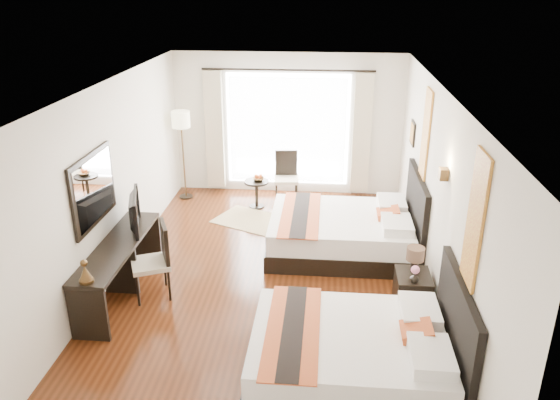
# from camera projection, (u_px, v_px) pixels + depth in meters

# --- Properties ---
(floor) EXTENTS (4.50, 7.50, 0.01)m
(floor) POSITION_uv_depth(u_px,v_px,m) (267.00, 285.00, 7.84)
(floor) COLOR #3A190A
(floor) RESTS_ON ground
(ceiling) EXTENTS (4.50, 7.50, 0.02)m
(ceiling) POSITION_uv_depth(u_px,v_px,m) (265.00, 91.00, 6.78)
(ceiling) COLOR white
(ceiling) RESTS_ON wall_headboard
(wall_headboard) EXTENTS (0.01, 7.50, 2.80)m
(wall_headboard) POSITION_uv_depth(u_px,v_px,m) (437.00, 200.00, 7.12)
(wall_headboard) COLOR silver
(wall_headboard) RESTS_ON floor
(wall_desk) EXTENTS (0.01, 7.50, 2.80)m
(wall_desk) POSITION_uv_depth(u_px,v_px,m) (104.00, 189.00, 7.50)
(wall_desk) COLOR silver
(wall_desk) RESTS_ON floor
(wall_window) EXTENTS (4.50, 0.01, 2.80)m
(wall_window) POSITION_uv_depth(u_px,v_px,m) (288.00, 125.00, 10.76)
(wall_window) COLOR silver
(wall_window) RESTS_ON floor
(wall_entry) EXTENTS (4.50, 0.01, 2.80)m
(wall_entry) POSITION_uv_depth(u_px,v_px,m) (206.00, 389.00, 3.86)
(wall_entry) COLOR silver
(wall_entry) RESTS_ON floor
(window_glass) EXTENTS (2.40, 0.02, 2.20)m
(window_glass) POSITION_uv_depth(u_px,v_px,m) (288.00, 130.00, 10.79)
(window_glass) COLOR white
(window_glass) RESTS_ON wall_window
(sheer_curtain) EXTENTS (2.30, 0.02, 2.10)m
(sheer_curtain) POSITION_uv_depth(u_px,v_px,m) (287.00, 131.00, 10.73)
(sheer_curtain) COLOR white
(sheer_curtain) RESTS_ON wall_window
(drape_left) EXTENTS (0.35, 0.14, 2.35)m
(drape_left) POSITION_uv_depth(u_px,v_px,m) (215.00, 130.00, 10.82)
(drape_left) COLOR #B8B18F
(drape_left) RESTS_ON floor
(drape_right) EXTENTS (0.35, 0.14, 2.35)m
(drape_right) POSITION_uv_depth(u_px,v_px,m) (362.00, 134.00, 10.58)
(drape_right) COLOR #B8B18F
(drape_right) RESTS_ON floor
(art_panel_near) EXTENTS (0.03, 0.50, 1.35)m
(art_panel_near) POSITION_uv_depth(u_px,v_px,m) (475.00, 220.00, 5.21)
(art_panel_near) COLOR #992D16
(art_panel_near) RESTS_ON wall_headboard
(art_panel_far) EXTENTS (0.03, 0.50, 1.35)m
(art_panel_far) POSITION_uv_depth(u_px,v_px,m) (426.00, 135.00, 8.00)
(art_panel_far) COLOR #992D16
(art_panel_far) RESTS_ON wall_headboard
(wall_sconce) EXTENTS (0.10, 0.14, 0.14)m
(wall_sconce) POSITION_uv_depth(u_px,v_px,m) (443.00, 174.00, 6.51)
(wall_sconce) COLOR #49331A
(wall_sconce) RESTS_ON wall_headboard
(mirror_frame) EXTENTS (0.04, 1.25, 0.95)m
(mirror_frame) POSITION_uv_depth(u_px,v_px,m) (93.00, 189.00, 7.08)
(mirror_frame) COLOR black
(mirror_frame) RESTS_ON wall_desk
(mirror_glass) EXTENTS (0.01, 1.12, 0.82)m
(mirror_glass) POSITION_uv_depth(u_px,v_px,m) (95.00, 189.00, 7.08)
(mirror_glass) COLOR white
(mirror_glass) RESTS_ON mirror_frame
(bed_near) EXTENTS (2.22, 1.73, 1.25)m
(bed_near) POSITION_uv_depth(u_px,v_px,m) (358.00, 353.00, 5.91)
(bed_near) COLOR black
(bed_near) RESTS_ON floor
(bed_far) EXTENTS (2.33, 1.81, 1.32)m
(bed_far) POSITION_uv_depth(u_px,v_px,m) (346.00, 231.00, 8.71)
(bed_far) COLOR black
(bed_far) RESTS_ON floor
(nightstand) EXTENTS (0.44, 0.55, 0.53)m
(nightstand) POSITION_uv_depth(u_px,v_px,m) (412.00, 292.00, 7.16)
(nightstand) COLOR black
(nightstand) RESTS_ON floor
(table_lamp) EXTENTS (0.23, 0.23, 0.37)m
(table_lamp) POSITION_uv_depth(u_px,v_px,m) (415.00, 256.00, 7.07)
(table_lamp) COLOR black
(table_lamp) RESTS_ON nightstand
(vase) EXTENTS (0.12, 0.12, 0.12)m
(vase) POSITION_uv_depth(u_px,v_px,m) (414.00, 280.00, 6.88)
(vase) COLOR black
(vase) RESTS_ON nightstand
(console_desk) EXTENTS (0.50, 2.20, 0.76)m
(console_desk) POSITION_uv_depth(u_px,v_px,m) (120.00, 269.00, 7.51)
(console_desk) COLOR black
(console_desk) RESTS_ON floor
(television) EXTENTS (0.38, 0.89, 0.52)m
(television) POSITION_uv_depth(u_px,v_px,m) (130.00, 212.00, 7.74)
(television) COLOR black
(television) RESTS_ON console_desk
(bronze_figurine) EXTENTS (0.20, 0.20, 0.26)m
(bronze_figurine) POSITION_uv_depth(u_px,v_px,m) (85.00, 272.00, 6.40)
(bronze_figurine) COLOR #49331A
(bronze_figurine) RESTS_ON console_desk
(desk_chair) EXTENTS (0.65, 0.65, 1.06)m
(desk_chair) POSITION_uv_depth(u_px,v_px,m) (153.00, 274.00, 7.48)
(desk_chair) COLOR #BFB093
(desk_chair) RESTS_ON floor
(floor_lamp) EXTENTS (0.35, 0.35, 1.75)m
(floor_lamp) POSITION_uv_depth(u_px,v_px,m) (181.00, 125.00, 10.39)
(floor_lamp) COLOR black
(floor_lamp) RESTS_ON floor
(side_table) EXTENTS (0.46, 0.46, 0.53)m
(side_table) POSITION_uv_depth(u_px,v_px,m) (257.00, 194.00, 10.40)
(side_table) COLOR black
(side_table) RESTS_ON floor
(fruit_bowl) EXTENTS (0.24, 0.24, 0.05)m
(fruit_bowl) POSITION_uv_depth(u_px,v_px,m) (258.00, 179.00, 10.30)
(fruit_bowl) COLOR #472B19
(fruit_bowl) RESTS_ON side_table
(window_chair) EXTENTS (0.50, 0.50, 0.99)m
(window_chair) POSITION_uv_depth(u_px,v_px,m) (286.00, 187.00, 10.66)
(window_chair) COLOR #BFB093
(window_chair) RESTS_ON floor
(jute_rug) EXTENTS (1.59, 1.38, 0.01)m
(jute_rug) POSITION_uv_depth(u_px,v_px,m) (253.00, 221.00, 9.89)
(jute_rug) COLOR tan
(jute_rug) RESTS_ON floor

